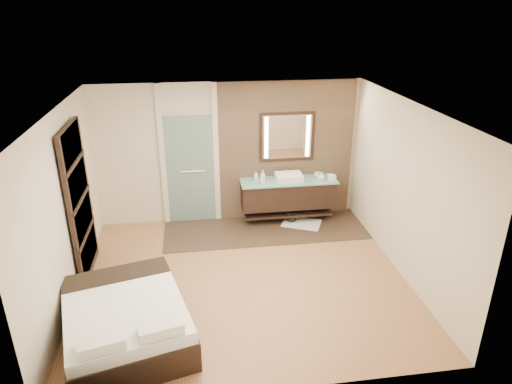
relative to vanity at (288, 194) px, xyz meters
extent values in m
plane|color=#94623E|center=(-1.10, -1.92, -0.58)|extent=(5.00, 5.00, 0.00)
cube|color=#37261E|center=(-0.50, -0.32, -0.57)|extent=(3.80, 1.30, 0.01)
cube|color=#A67F5E|center=(0.00, 0.29, 0.77)|extent=(2.60, 0.08, 2.70)
cube|color=black|center=(0.00, 0.00, -0.01)|extent=(1.80, 0.50, 0.50)
cube|color=black|center=(0.00, 0.00, -0.40)|extent=(1.71, 0.45, 0.04)
cube|color=#89D1CF|center=(0.00, -0.02, 0.27)|extent=(1.85, 0.55, 0.03)
cube|color=white|center=(0.00, -0.02, 0.35)|extent=(0.50, 0.38, 0.13)
cylinder|color=silver|center=(0.00, 0.17, 0.37)|extent=(0.03, 0.03, 0.18)
cylinder|color=silver|center=(0.00, 0.13, 0.45)|extent=(0.02, 0.10, 0.02)
cube|color=black|center=(0.00, 0.24, 1.07)|extent=(1.06, 0.03, 0.96)
cube|color=white|center=(0.00, 0.23, 1.07)|extent=(0.94, 0.01, 0.84)
cube|color=#F6E8B8|center=(-0.40, 0.22, 1.07)|extent=(0.07, 0.01, 0.80)
cube|color=#F6E8B8|center=(0.40, 0.22, 1.07)|extent=(0.07, 0.01, 0.80)
cube|color=#9FC9C5|center=(-1.85, 0.28, 0.47)|extent=(0.90, 0.05, 2.10)
cylinder|color=silver|center=(-1.80, 0.23, 0.47)|extent=(0.45, 0.03, 0.03)
cube|color=beige|center=(-2.35, 0.29, 0.77)|extent=(0.10, 0.08, 2.70)
cube|color=beige|center=(-1.35, 0.29, 0.77)|extent=(0.10, 0.08, 2.70)
cube|color=black|center=(-3.53, -1.32, 0.62)|extent=(0.06, 1.20, 2.40)
cube|color=beige|center=(-3.51, -1.32, -0.21)|extent=(0.02, 1.06, 0.52)
cube|color=beige|center=(-3.51, -1.32, 0.38)|extent=(0.02, 1.06, 0.52)
cube|color=beige|center=(-3.51, -1.32, 0.96)|extent=(0.02, 1.06, 0.52)
cube|color=beige|center=(-3.51, -1.32, 1.55)|extent=(0.02, 1.06, 0.52)
cube|color=black|center=(-2.75, -3.07, -0.38)|extent=(1.87, 2.13, 0.40)
cube|color=white|center=(-2.75, -3.07, -0.10)|extent=(1.81, 2.07, 0.16)
cube|color=black|center=(-2.92, -2.41, -0.02)|extent=(1.47, 0.75, 0.04)
cube|color=white|center=(-2.88, -3.85, 0.06)|extent=(0.55, 0.39, 0.13)
cube|color=white|center=(-2.26, -3.69, 0.06)|extent=(0.55, 0.39, 0.13)
cube|color=silver|center=(0.24, -0.19, -0.56)|extent=(0.86, 0.76, 0.02)
cylinder|color=black|center=(0.06, -0.07, -0.47)|extent=(0.22, 0.22, 0.22)
cube|color=white|center=(0.82, -0.12, 0.33)|extent=(0.14, 0.14, 0.10)
imported|color=silver|center=(-0.51, -0.07, 0.41)|extent=(0.10, 0.10, 0.25)
imported|color=#B2B2B2|center=(-0.61, 0.13, 0.36)|extent=(0.07, 0.07, 0.16)
imported|color=#BAEAE7|center=(0.61, -0.11, 0.37)|extent=(0.16, 0.16, 0.16)
imported|color=silver|center=(0.58, 0.06, 0.33)|extent=(0.15, 0.15, 0.10)
camera|label=1|loc=(-1.78, -7.94, 3.47)|focal=32.00mm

